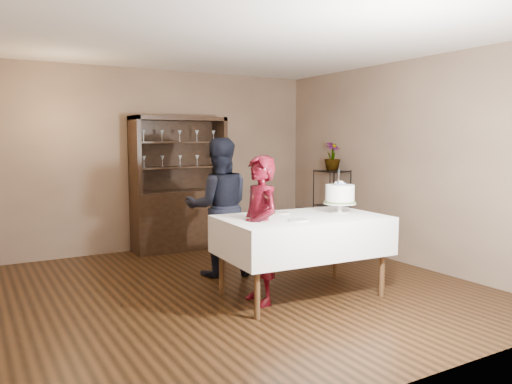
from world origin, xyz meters
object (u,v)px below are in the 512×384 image
Objects in this scene: plant_etagere at (332,205)px; potted_plant at (332,156)px; woman at (260,230)px; cake at (340,195)px; china_hutch at (179,206)px; cake_table at (302,235)px; man at (219,207)px.

potted_plant is (0.03, 0.04, 0.75)m from plant_etagere.
woman is 1.05m from cake.
potted_plant reaches higher than cake.
china_hutch reaches higher than cake_table.
plant_etagere is at bearing 44.02° from cake_table.
china_hutch reaches higher than woman.
china_hutch is 2.78m from woman.
cake is (1.00, -0.04, 0.30)m from woman.
man reaches higher than plant_etagere.
cake_table is 1.27m from man.
cake_table is 1.05× the size of man.
man is at bearing 176.68° from woman.
plant_etagere is 0.68× the size of cake_table.
china_hutch is at bearing 153.17° from plant_etagere.
cake is at bearing -0.03° from cake_table.
china_hutch is 2.33m from plant_etagere.
potted_plant is at bearing -147.63° from man.
woman is at bearing -143.36° from plant_etagere.
man is at bearing -94.31° from china_hutch.
china_hutch is 2.45m from potted_plant.
cake_table is at bearing 179.97° from cake.
woman is (-0.22, -2.77, 0.09)m from china_hutch.
cake is at bearing -126.67° from potted_plant.
man is at bearing 127.07° from cake.
woman is 0.89× the size of man.
cake_table is 0.50m from woman.
man is at bearing -165.75° from plant_etagere.
cake is 1.12× the size of potted_plant.
man reaches higher than cake_table.
china_hutch is at bearing -76.97° from man.
woman is at bearing 102.27° from man.
plant_etagere is 2.22m from cake.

